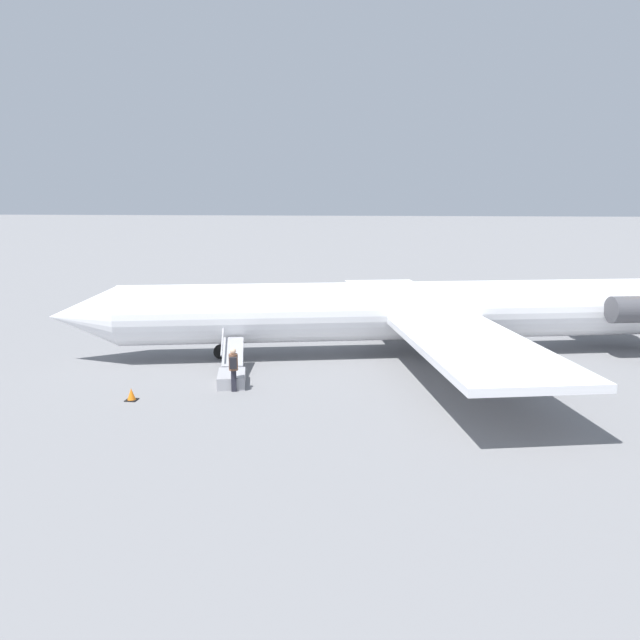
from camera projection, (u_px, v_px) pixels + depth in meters
ground_plane at (399, 354)px, 30.55m from camera, size 600.00×600.00×0.00m
airplane_main at (421, 310)px, 30.24m from camera, size 33.00×25.48×7.38m
boarding_stairs at (232, 373)px, 25.83m from camera, size 1.98×4.14×1.79m
passenger at (233, 367)px, 24.44m from camera, size 0.40×0.56×1.74m
traffic_cone_near_stairs at (131, 395)px, 23.45m from camera, size 0.43×0.43×0.47m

